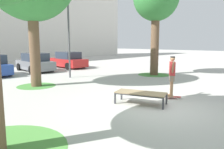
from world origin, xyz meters
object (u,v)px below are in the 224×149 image
Objects in this scene: skateboard at (171,97)px; car_grey at (35,63)px; skate_box at (141,94)px; skater at (172,73)px; car_red at (68,60)px; light_post at (68,20)px.

car_grey reaches higher than skateboard.
skateboard is 12.64m from car_grey.
skater is (1.57, -0.46, 0.66)m from skate_box.
skater reaches higher than car_red.
skate_box is at bearing -105.66° from light_post.
light_post is (-0.07, -4.87, 3.13)m from car_grey.
car_red is at bearing 72.96° from skateboard.
light_post is at bearing -124.55° from car_red.
light_post reaches higher than skater.
car_grey reaches higher than skate_box.
skater is 13.30m from car_red.
light_post is (2.05, 7.29, 3.41)m from skate_box.
car_red is (5.46, 12.26, 0.28)m from skate_box.
car_grey is (0.54, 12.62, 0.61)m from skateboard.
skater is at bearing -92.47° from car_grey.
skater is at bearing -107.04° from car_red.
light_post reaches higher than skateboard.
car_red is 0.73× the size of light_post.
skateboard is at bearing -57.39° from skater.
car_grey is (0.54, 12.62, -0.38)m from skater.
skater is (-0.00, 0.00, 0.99)m from skateboard.
car_red reaches higher than skate_box.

